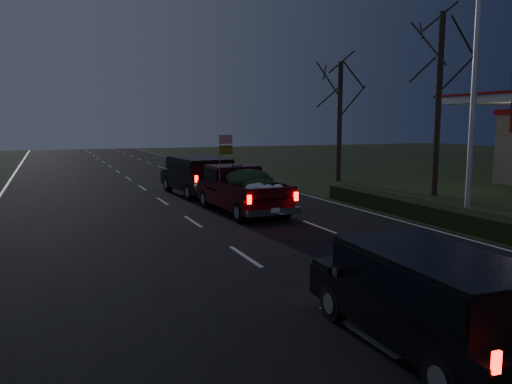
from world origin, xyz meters
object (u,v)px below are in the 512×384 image
object	(u,v)px
rear_suv	(432,291)
lead_suv	(198,172)
pickup_truck	(242,187)
light_pole	(476,64)

from	to	relation	value
rear_suv	lead_suv	bearing A→B (deg)	88.13
lead_suv	rear_suv	xyz separation A→B (m)	(-1.42, -17.38, -0.18)
pickup_truck	rear_suv	bearing A→B (deg)	-100.13
rear_suv	pickup_truck	bearing A→B (deg)	85.16
lead_suv	light_pole	bearing A→B (deg)	-55.54
lead_suv	rear_suv	world-z (taller)	lead_suv
light_pole	pickup_truck	distance (m)	9.46
lead_suv	pickup_truck	bearing A→B (deg)	-91.93
light_pole	lead_suv	size ratio (longest dim) A/B	1.74
pickup_truck	lead_suv	world-z (taller)	pickup_truck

